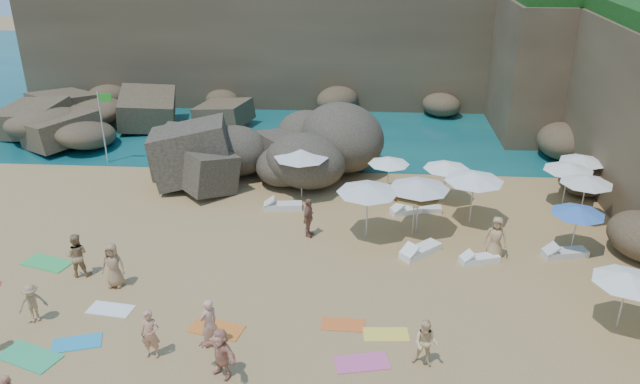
# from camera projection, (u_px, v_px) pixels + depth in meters

# --- Properties ---
(ground) EXTENTS (120.00, 120.00, 0.00)m
(ground) POSITION_uv_depth(u_px,v_px,m) (263.00, 269.00, 24.18)
(ground) COLOR tan
(ground) RESTS_ON ground
(seawater) EXTENTS (120.00, 120.00, 0.00)m
(seawater) POSITION_uv_depth(u_px,v_px,m) (318.00, 79.00, 51.43)
(seawater) COLOR #0C4751
(seawater) RESTS_ON ground
(cliff_back) EXTENTS (44.00, 8.00, 8.00)m
(cliff_back) POSITION_uv_depth(u_px,v_px,m) (341.00, 42.00, 45.11)
(cliff_back) COLOR brown
(cliff_back) RESTS_ON ground
(cliff_corner) EXTENTS (10.00, 12.00, 8.00)m
(cliff_corner) POSITION_uv_depth(u_px,v_px,m) (573.00, 60.00, 39.65)
(cliff_corner) COLOR brown
(cliff_corner) RESTS_ON ground
(rock_promontory) EXTENTS (12.00, 7.00, 2.00)m
(rock_promontory) POSITION_uv_depth(u_px,v_px,m) (129.00, 130.00, 39.39)
(rock_promontory) COLOR brown
(rock_promontory) RESTS_ON ground
(marina_masts) EXTENTS (3.10, 0.10, 6.00)m
(marina_masts) POSITION_uv_depth(u_px,v_px,m) (118.00, 39.00, 51.21)
(marina_masts) COLOR white
(marina_masts) RESTS_ON ground
(rock_outcrop) EXTENTS (10.39, 8.74, 3.61)m
(rock_outcrop) POSITION_uv_depth(u_px,v_px,m) (264.00, 176.00, 32.60)
(rock_outcrop) COLOR brown
(rock_outcrop) RESTS_ON ground
(flag_pole) EXTENTS (0.78, 0.08, 4.00)m
(flag_pole) POSITION_uv_depth(u_px,v_px,m) (103.00, 118.00, 33.35)
(flag_pole) COLOR silver
(flag_pole) RESTS_ON ground
(parasol_0) EXTENTS (2.16, 2.16, 2.04)m
(parasol_0) POSITION_uv_depth(u_px,v_px,m) (447.00, 165.00, 29.01)
(parasol_0) COLOR silver
(parasol_0) RESTS_ON ground
(parasol_1) EXTENTS (2.60, 2.60, 2.46)m
(parasol_1) POSITION_uv_depth(u_px,v_px,m) (301.00, 154.00, 29.33)
(parasol_1) COLOR silver
(parasol_1) RESTS_ON ground
(parasol_2) EXTENTS (2.00, 2.00, 1.89)m
(parasol_2) POSITION_uv_depth(u_px,v_px,m) (389.00, 161.00, 29.87)
(parasol_2) COLOR silver
(parasol_2) RESTS_ON ground
(parasol_3) EXTENTS (2.16, 2.16, 2.05)m
(parasol_3) POSITION_uv_depth(u_px,v_px,m) (583.00, 159.00, 29.78)
(parasol_3) COLOR silver
(parasol_3) RESTS_ON ground
(parasol_4) EXTENTS (2.58, 2.58, 2.44)m
(parasol_4) POSITION_uv_depth(u_px,v_px,m) (474.00, 177.00, 26.84)
(parasol_4) COLOR silver
(parasol_4) RESTS_ON ground
(parasol_5) EXTENTS (2.61, 2.61, 2.47)m
(parasol_5) POSITION_uv_depth(u_px,v_px,m) (368.00, 188.00, 25.68)
(parasol_5) COLOR silver
(parasol_5) RESTS_ON ground
(parasol_6) EXTENTS (2.30, 2.30, 2.18)m
(parasol_6) POSITION_uv_depth(u_px,v_px,m) (415.00, 191.00, 26.02)
(parasol_6) COLOR silver
(parasol_6) RESTS_ON ground
(parasol_7) EXTENTS (2.28, 2.28, 2.16)m
(parasol_7) POSITION_uv_depth(u_px,v_px,m) (569.00, 167.00, 28.55)
(parasol_7) COLOR silver
(parasol_7) RESTS_ON ground
(parasol_8) EXTENTS (2.28, 2.28, 2.16)m
(parasol_8) POSITION_uv_depth(u_px,v_px,m) (587.00, 180.00, 27.19)
(parasol_8) COLOR silver
(parasol_8) RESTS_ON ground
(parasol_9) EXTENTS (2.61, 2.61, 2.47)m
(parasol_9) POSITION_uv_depth(u_px,v_px,m) (419.00, 184.00, 26.03)
(parasol_9) COLOR silver
(parasol_9) RESTS_ON ground
(parasol_10) EXTENTS (2.14, 2.14, 2.02)m
(parasol_10) POSITION_uv_depth(u_px,v_px,m) (578.00, 210.00, 24.71)
(parasol_10) COLOR silver
(parasol_10) RESTS_ON ground
(parasol_11) EXTENTS (2.26, 2.26, 2.13)m
(parasol_11) POSITION_uv_depth(u_px,v_px,m) (628.00, 278.00, 20.00)
(parasol_11) COLOR silver
(parasol_11) RESTS_ON ground
(lounger_0) EXTENTS (1.82, 0.79, 0.27)m
(lounger_0) POSITION_uv_depth(u_px,v_px,m) (283.00, 206.00, 29.03)
(lounger_0) COLOR white
(lounger_0) RESTS_ON ground
(lounger_1) EXTENTS (1.58, 0.55, 0.24)m
(lounger_1) POSITION_uv_depth(u_px,v_px,m) (424.00, 209.00, 28.77)
(lounger_1) COLOR silver
(lounger_1) RESTS_ON ground
(lounger_2) EXTENTS (1.84, 1.22, 0.27)m
(lounger_2) POSITION_uv_depth(u_px,v_px,m) (409.00, 210.00, 28.64)
(lounger_2) COLOR white
(lounger_2) RESTS_ON ground
(lounger_3) EXTENTS (1.66, 0.97, 0.25)m
(lounger_3) POSITION_uv_depth(u_px,v_px,m) (480.00, 259.00, 24.65)
(lounger_3) COLOR white
(lounger_3) RESTS_ON ground
(lounger_4) EXTENTS (1.88, 0.97, 0.28)m
(lounger_4) POSITION_uv_depth(u_px,v_px,m) (565.00, 253.00, 25.04)
(lounger_4) COLOR silver
(lounger_4) RESTS_ON ground
(lounger_5) EXTENTS (1.81, 1.75, 0.29)m
(lounger_5) POSITION_uv_depth(u_px,v_px,m) (421.00, 251.00, 25.20)
(lounger_5) COLOR white
(lounger_5) RESTS_ON ground
(towel_0) EXTENTS (1.70, 1.19, 0.03)m
(towel_0) POSITION_uv_depth(u_px,v_px,m) (77.00, 343.00, 20.05)
(towel_0) COLOR #2492C3
(towel_0) RESTS_ON ground
(towel_2) EXTENTS (1.93, 1.28, 0.03)m
(towel_2) POSITION_uv_depth(u_px,v_px,m) (217.00, 329.00, 20.72)
(towel_2) COLOR orange
(towel_2) RESTS_ON ground
(towel_3) EXTENTS (2.16, 1.58, 0.03)m
(towel_3) POSITION_uv_depth(u_px,v_px,m) (30.00, 357.00, 19.43)
(towel_3) COLOR #31AC69
(towel_3) RESTS_ON ground
(towel_5) EXTENTS (1.63, 0.97, 0.03)m
(towel_5) POSITION_uv_depth(u_px,v_px,m) (111.00, 309.00, 21.74)
(towel_5) COLOR white
(towel_5) RESTS_ON ground
(towel_9) EXTENTS (1.80, 1.16, 0.03)m
(towel_9) POSITION_uv_depth(u_px,v_px,m) (362.00, 363.00, 19.18)
(towel_9) COLOR #DE5690
(towel_9) RESTS_ON ground
(towel_10) EXTENTS (1.47, 0.78, 0.03)m
(towel_10) POSITION_uv_depth(u_px,v_px,m) (343.00, 325.00, 20.94)
(towel_10) COLOR orange
(towel_10) RESTS_ON ground
(towel_11) EXTENTS (2.10, 1.46, 0.03)m
(towel_11) POSITION_uv_depth(u_px,v_px,m) (47.00, 263.00, 24.58)
(towel_11) COLOR green
(towel_11) RESTS_ON ground
(towel_12) EXTENTS (1.53, 0.84, 0.03)m
(towel_12) POSITION_uv_depth(u_px,v_px,m) (386.00, 334.00, 20.46)
(towel_12) COLOR yellow
(towel_12) RESTS_ON ground
(person_stand_1) EXTENTS (0.95, 0.80, 1.75)m
(person_stand_1) POSITION_uv_depth(u_px,v_px,m) (77.00, 255.00, 23.43)
(person_stand_1) COLOR #A88254
(person_stand_1) RESTS_ON ground
(person_stand_2) EXTENTS (0.94, 0.95, 1.47)m
(person_stand_2) POSITION_uv_depth(u_px,v_px,m) (228.00, 173.00, 31.14)
(person_stand_2) COLOR tan
(person_stand_2) RESTS_ON ground
(person_stand_3) EXTENTS (0.66, 1.08, 1.72)m
(person_stand_3) POSITION_uv_depth(u_px,v_px,m) (308.00, 218.00, 26.31)
(person_stand_3) COLOR #98604C
(person_stand_3) RESTS_ON ground
(person_stand_4) EXTENTS (0.98, 0.73, 1.78)m
(person_stand_4) POSITION_uv_depth(u_px,v_px,m) (496.00, 238.00, 24.66)
(person_stand_4) COLOR tan
(person_stand_4) RESTS_ON ground
(person_stand_5) EXTENTS (1.65, 0.61, 1.74)m
(person_stand_5) POSITION_uv_depth(u_px,v_px,m) (185.00, 142.00, 34.92)
(person_stand_5) COLOR tan
(person_stand_5) RESTS_ON ground
(person_stand_6) EXTENTS (0.73, 0.75, 1.74)m
(person_stand_6) POSITION_uv_depth(u_px,v_px,m) (209.00, 323.00, 19.59)
(person_stand_6) COLOR #E19C7F
(person_stand_6) RESTS_ON ground
(person_lie_0) EXTENTS (1.53, 1.67, 0.37)m
(person_lie_0) POSITION_uv_depth(u_px,v_px,m) (35.00, 317.00, 21.06)
(person_lie_0) COLOR #AB8155
(person_lie_0) RESTS_ON ground
(person_lie_2) EXTENTS (0.92, 1.76, 0.46)m
(person_lie_2) POSITION_uv_depth(u_px,v_px,m) (116.00, 281.00, 23.02)
(person_lie_2) COLOR #A37851
(person_lie_2) RESTS_ON ground
(person_lie_3) EXTENTS (2.15, 2.18, 0.43)m
(person_lie_3) POSITION_uv_depth(u_px,v_px,m) (222.00, 370.00, 18.59)
(person_lie_3) COLOR tan
(person_lie_3) RESTS_ON ground
(person_lie_4) EXTENTS (0.62, 1.65, 0.39)m
(person_lie_4) POSITION_uv_depth(u_px,v_px,m) (153.00, 351.00, 19.40)
(person_lie_4) COLOR tan
(person_lie_4) RESTS_ON ground
(person_lie_5) EXTENTS (1.17, 1.71, 0.59)m
(person_lie_5) POSITION_uv_depth(u_px,v_px,m) (425.00, 357.00, 18.98)
(person_lie_5) COLOR #EDC386
(person_lie_5) RESTS_ON ground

